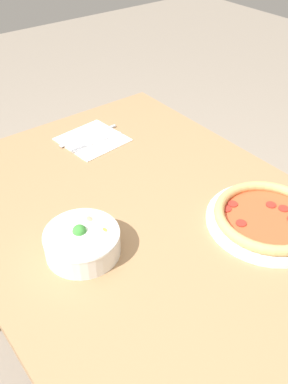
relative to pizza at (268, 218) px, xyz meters
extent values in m
plane|color=gray|center=(0.18, 0.22, -0.78)|extent=(8.00, 8.00, 0.00)
cube|color=#99724C|center=(0.18, 0.22, -0.03)|extent=(1.22, 0.86, 0.03)
cylinder|color=olive|center=(0.72, -0.14, -0.41)|extent=(0.06, 0.06, 0.73)
cylinder|color=white|center=(0.00, 0.00, -0.01)|extent=(0.30, 0.30, 0.01)
torus|color=tan|center=(0.00, 0.00, 0.01)|extent=(0.27, 0.27, 0.03)
cylinder|color=#D14C28|center=(0.00, 0.00, 0.00)|extent=(0.23, 0.23, 0.01)
cylinder|color=maroon|center=(0.00, -0.06, 0.00)|extent=(0.03, 0.03, 0.00)
cylinder|color=maroon|center=(0.09, 0.06, 0.00)|extent=(0.03, 0.03, 0.00)
cylinder|color=maroon|center=(0.03, -0.04, 0.00)|extent=(0.03, 0.03, 0.00)
cylinder|color=maroon|center=(0.09, 0.03, 0.00)|extent=(0.03, 0.03, 0.00)
cylinder|color=maroon|center=(0.03, 0.07, 0.00)|extent=(0.03, 0.03, 0.00)
cylinder|color=white|center=(0.19, 0.42, 0.01)|extent=(0.17, 0.17, 0.06)
torus|color=white|center=(0.19, 0.42, 0.04)|extent=(0.17, 0.17, 0.01)
ellipsoid|color=tan|center=(0.22, 0.46, 0.02)|extent=(0.04, 0.04, 0.02)
ellipsoid|color=tan|center=(0.24, 0.41, 0.03)|extent=(0.02, 0.03, 0.02)
ellipsoid|color=tan|center=(0.14, 0.39, 0.03)|extent=(0.04, 0.04, 0.02)
ellipsoid|color=tan|center=(0.23, 0.47, 0.03)|extent=(0.04, 0.03, 0.02)
ellipsoid|color=#998466|center=(0.16, 0.41, 0.03)|extent=(0.03, 0.04, 0.02)
ellipsoid|color=#998466|center=(0.22, 0.38, 0.04)|extent=(0.04, 0.03, 0.02)
sphere|color=#388433|center=(0.20, 0.42, 0.04)|extent=(0.03, 0.03, 0.03)
ellipsoid|color=yellow|center=(0.17, 0.37, 0.03)|extent=(0.04, 0.02, 0.02)
cube|color=white|center=(0.61, 0.13, -0.02)|extent=(0.20, 0.20, 0.00)
cube|color=silver|center=(0.58, 0.10, -0.01)|extent=(0.01, 0.13, 0.00)
cube|color=silver|center=(0.58, 0.20, -0.01)|extent=(0.00, 0.06, 0.00)
cube|color=silver|center=(0.58, 0.20, -0.01)|extent=(0.00, 0.06, 0.00)
cube|color=silver|center=(0.57, 0.20, -0.01)|extent=(0.00, 0.06, 0.00)
cube|color=silver|center=(0.57, 0.20, -0.01)|extent=(0.00, 0.06, 0.00)
cube|color=silver|center=(0.63, 0.07, -0.01)|extent=(0.01, 0.09, 0.01)
cube|color=silver|center=(0.63, 0.18, -0.01)|extent=(0.02, 0.13, 0.00)
camera|label=1|loc=(-0.44, 0.73, 0.70)|focal=40.00mm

